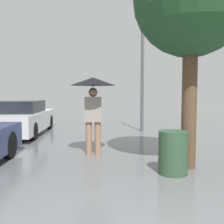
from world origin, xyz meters
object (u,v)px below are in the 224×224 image
at_px(tree, 191,0).
at_px(street_lamp, 142,70).
at_px(parked_car_farthest, 22,118).
at_px(trash_bin, 173,152).
at_px(pedestrian, 93,93).

relative_size(tree, street_lamp, 1.05).
xyz_separation_m(parked_car_farthest, trash_bin, (4.45, -5.16, -0.19)).
bearing_deg(street_lamp, tree, -89.05).
relative_size(pedestrian, parked_car_farthest, 0.44).
distance_m(pedestrian, trash_bin, 2.56).
distance_m(tree, street_lamp, 5.29).
height_order(tree, trash_bin, tree).
relative_size(pedestrian, tree, 0.42).
distance_m(street_lamp, trash_bin, 6.01).
bearing_deg(trash_bin, street_lamp, 86.33).
bearing_deg(pedestrian, parked_car_farthest, 129.12).
relative_size(parked_car_farthest, tree, 0.96).
xyz_separation_m(pedestrian, trash_bin, (1.59, -1.64, -1.16)).
bearing_deg(tree, pedestrian, 148.68).
relative_size(street_lamp, trash_bin, 5.29).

